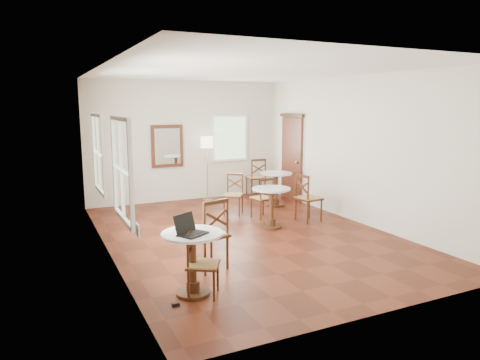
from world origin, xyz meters
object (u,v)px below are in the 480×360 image
(cafe_table_mid, at_px, (271,203))
(cafe_table_back, at_px, (276,185))
(chair_near_b, at_px, (201,264))
(navy_mug, at_px, (178,226))
(chair_near_a, at_px, (209,234))
(chair_mid_b, at_px, (308,198))
(chair_back_b, at_px, (234,194))
(floor_lamp, at_px, (207,147))
(cafe_table_near, at_px, (192,256))
(chair_mid_a, at_px, (263,198))
(laptop, at_px, (189,229))
(power_adapter, at_px, (175,304))
(mouse, at_px, (194,232))
(chair_back_a, at_px, (256,177))
(water_glass, at_px, (190,228))

(cafe_table_mid, distance_m, cafe_table_back, 1.91)
(chair_near_b, height_order, navy_mug, navy_mug)
(chair_near_a, relative_size, chair_mid_b, 1.08)
(chair_back_b, xyz_separation_m, floor_lamp, (-0.01, 1.57, 0.93))
(cafe_table_near, height_order, chair_near_b, chair_near_b)
(chair_near_a, xyz_separation_m, chair_mid_b, (2.86, 1.68, -0.04))
(chair_near_b, bearing_deg, floor_lamp, 8.78)
(chair_near_b, xyz_separation_m, chair_back_b, (2.14, 3.71, 0.02))
(chair_mid_a, xyz_separation_m, chair_mid_b, (0.72, -0.64, 0.06))
(chair_mid_b, relative_size, laptop, 2.24)
(chair_near_a, distance_m, laptop, 1.03)
(cafe_table_near, xyz_separation_m, chair_back_b, (2.23, 3.63, -0.06))
(cafe_table_near, height_order, cafe_table_back, cafe_table_near)
(floor_lamp, xyz_separation_m, power_adapter, (-2.52, -5.42, -1.36))
(chair_near_b, height_order, mouse, mouse)
(chair_near_b, bearing_deg, laptop, 109.17)
(chair_mid_b, bearing_deg, power_adapter, 117.99)
(floor_lamp, xyz_separation_m, mouse, (-2.21, -5.25, -0.54))
(chair_back_a, height_order, mouse, chair_back_a)
(chair_near_a, distance_m, chair_near_b, 0.93)
(laptop, bearing_deg, cafe_table_mid, 12.58)
(chair_back_b, height_order, floor_lamp, floor_lamp)
(chair_near_a, height_order, chair_near_b, chair_near_a)
(chair_mid_a, distance_m, chair_back_b, 0.71)
(chair_mid_b, height_order, floor_lamp, floor_lamp)
(chair_near_a, height_order, chair_back_b, chair_near_a)
(mouse, relative_size, water_glass, 0.94)
(chair_back_a, distance_m, mouse, 6.38)
(laptop, bearing_deg, chair_back_b, 27.35)
(floor_lamp, bearing_deg, chair_back_a, 0.21)
(chair_near_a, xyz_separation_m, chair_back_a, (3.10, 4.47, -0.03))
(cafe_table_mid, bearing_deg, floor_lamp, 94.57)
(cafe_table_near, relative_size, laptop, 1.85)
(cafe_table_near, distance_m, cafe_table_mid, 3.37)
(cafe_table_mid, xyz_separation_m, cafe_table_back, (1.04, 1.61, 0.01))
(chair_back_b, relative_size, power_adapter, 9.58)
(chair_mid_a, relative_size, laptop, 1.97)
(chair_near_b, bearing_deg, chair_mid_a, -8.56)
(cafe_table_near, bearing_deg, cafe_table_mid, 43.37)
(water_glass, bearing_deg, mouse, -87.28)
(cafe_table_near, relative_size, chair_near_a, 0.77)
(chair_mid_b, height_order, laptop, laptop)
(chair_mid_b, relative_size, navy_mug, 7.88)
(cafe_table_mid, distance_m, floor_lamp, 3.03)
(chair_back_a, bearing_deg, cafe_table_back, 89.50)
(chair_near_a, bearing_deg, chair_back_a, -138.98)
(cafe_table_near, xyz_separation_m, mouse, (0.00, -0.05, 0.33))
(cafe_table_near, height_order, water_glass, water_glass)
(cafe_table_back, height_order, mouse, mouse)
(navy_mug, height_order, power_adapter, navy_mug)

